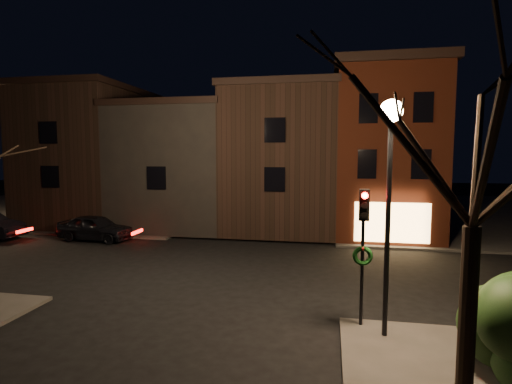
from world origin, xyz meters
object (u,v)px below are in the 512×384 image
(bare_tree_right, at_px, (479,104))
(traffic_signal, at_px, (363,236))
(street_lamp_near, at_px, (390,153))
(parked_car_a, at_px, (95,227))

(bare_tree_right, bearing_deg, traffic_signal, 122.41)
(street_lamp_near, height_order, traffic_signal, street_lamp_near)
(street_lamp_near, relative_size, traffic_signal, 1.60)
(street_lamp_near, height_order, bare_tree_right, bare_tree_right)
(street_lamp_near, xyz_separation_m, bare_tree_right, (1.30, -2.50, 0.97))
(street_lamp_near, bearing_deg, traffic_signal, 140.63)
(traffic_signal, xyz_separation_m, bare_tree_right, (1.90, -2.99, 3.34))
(traffic_signal, height_order, parked_car_a, traffic_signal)
(bare_tree_right, bearing_deg, parked_car_a, 142.62)
(street_lamp_near, bearing_deg, bare_tree_right, -62.53)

